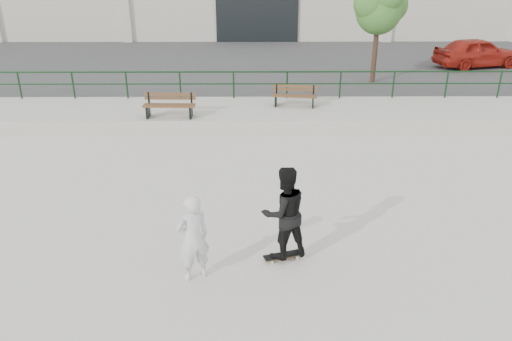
{
  "coord_description": "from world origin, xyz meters",
  "views": [
    {
      "loc": [
        -0.29,
        -7.59,
        5.52
      ],
      "look_at": [
        -0.23,
        2.0,
        1.34
      ],
      "focal_mm": 35.0,
      "sensor_mm": 36.0,
      "label": 1
    }
  ],
  "objects_px": {
    "bench_left": "(169,105)",
    "seated_skater": "(193,238)",
    "bench_right": "(295,96)",
    "red_car": "(477,52)",
    "tree": "(380,6)",
    "standing_skater": "(284,213)",
    "skateboard": "(283,256)"
  },
  "relations": [
    {
      "from": "bench_left",
      "to": "seated_skater",
      "type": "height_order",
      "value": "seated_skater"
    },
    {
      "from": "bench_right",
      "to": "red_car",
      "type": "bearing_deg",
      "value": 43.27
    },
    {
      "from": "bench_left",
      "to": "bench_right",
      "type": "distance_m",
      "value": 4.45
    },
    {
      "from": "bench_left",
      "to": "red_car",
      "type": "xyz_separation_m",
      "value": [
        13.49,
        7.92,
        0.31
      ]
    },
    {
      "from": "red_car",
      "to": "bench_left",
      "type": "bearing_deg",
      "value": 105.89
    },
    {
      "from": "red_car",
      "to": "seated_skater",
      "type": "xyz_separation_m",
      "value": [
        -11.81,
        -16.26,
        -0.36
      ]
    },
    {
      "from": "bench_right",
      "to": "red_car",
      "type": "distance_m",
      "value": 11.37
    },
    {
      "from": "bench_right",
      "to": "tree",
      "type": "bearing_deg",
      "value": 52.7
    },
    {
      "from": "bench_left",
      "to": "standing_skater",
      "type": "relative_size",
      "value": 0.93
    },
    {
      "from": "skateboard",
      "to": "seated_skater",
      "type": "relative_size",
      "value": 0.48
    },
    {
      "from": "red_car",
      "to": "skateboard",
      "type": "distance_m",
      "value": 18.69
    },
    {
      "from": "tree",
      "to": "standing_skater",
      "type": "xyz_separation_m",
      "value": [
        -4.55,
        -12.69,
        -2.56
      ]
    },
    {
      "from": "red_car",
      "to": "standing_skater",
      "type": "xyz_separation_m",
      "value": [
        -10.14,
        -15.67,
        -0.17
      ]
    },
    {
      "from": "tree",
      "to": "red_car",
      "type": "distance_m",
      "value": 6.77
    },
    {
      "from": "red_car",
      "to": "seated_skater",
      "type": "bearing_deg",
      "value": 129.48
    },
    {
      "from": "bench_left",
      "to": "red_car",
      "type": "distance_m",
      "value": 15.65
    },
    {
      "from": "bench_left",
      "to": "skateboard",
      "type": "xyz_separation_m",
      "value": [
        3.35,
        -7.75,
        -0.82
      ]
    },
    {
      "from": "bench_right",
      "to": "skateboard",
      "type": "relative_size",
      "value": 2.04
    },
    {
      "from": "bench_left",
      "to": "tree",
      "type": "relative_size",
      "value": 0.42
    },
    {
      "from": "bench_left",
      "to": "tree",
      "type": "xyz_separation_m",
      "value": [
        7.9,
        4.94,
        2.7
      ]
    },
    {
      "from": "bench_left",
      "to": "seated_skater",
      "type": "distance_m",
      "value": 8.5
    },
    {
      "from": "bench_right",
      "to": "standing_skater",
      "type": "height_order",
      "value": "standing_skater"
    },
    {
      "from": "bench_left",
      "to": "bench_right",
      "type": "bearing_deg",
      "value": 18.5
    },
    {
      "from": "standing_skater",
      "to": "tree",
      "type": "bearing_deg",
      "value": -130.18
    },
    {
      "from": "red_car",
      "to": "bench_right",
      "type": "bearing_deg",
      "value": 111.17
    },
    {
      "from": "skateboard",
      "to": "seated_skater",
      "type": "bearing_deg",
      "value": -178.39
    },
    {
      "from": "bench_right",
      "to": "skateboard",
      "type": "distance_m",
      "value": 9.12
    },
    {
      "from": "bench_right",
      "to": "skateboard",
      "type": "xyz_separation_m",
      "value": [
        -0.91,
        -9.04,
        -0.79
      ]
    },
    {
      "from": "bench_right",
      "to": "red_car",
      "type": "xyz_separation_m",
      "value": [
        9.23,
        6.63,
        0.34
      ]
    },
    {
      "from": "skateboard",
      "to": "bench_right",
      "type": "bearing_deg",
      "value": 66.41
    },
    {
      "from": "tree",
      "to": "skateboard",
      "type": "xyz_separation_m",
      "value": [
        -4.55,
        -12.69,
        -3.52
      ]
    },
    {
      "from": "tree",
      "to": "skateboard",
      "type": "relative_size",
      "value": 5.13
    }
  ]
}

